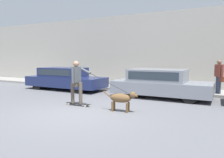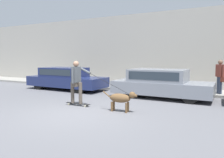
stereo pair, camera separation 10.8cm
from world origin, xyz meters
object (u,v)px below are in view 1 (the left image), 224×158
object	(u,v)px
pedestrian_with_bag	(219,75)
skateboarder	(77,80)
dog	(122,98)
parked_car_0	(65,79)
parked_car_1	(160,84)

from	to	relation	value
pedestrian_with_bag	skateboarder	bearing A→B (deg)	13.39
dog	pedestrian_with_bag	size ratio (longest dim) A/B	0.78
dog	skateboarder	bearing A→B (deg)	174.97
parked_car_0	dog	bearing A→B (deg)	-31.57
parked_car_0	parked_car_1	size ratio (longest dim) A/B	1.07
dog	skateboarder	xyz separation A→B (m)	(-1.87, 0.07, 0.51)
skateboarder	pedestrian_with_bag	size ratio (longest dim) A/B	1.74
parked_car_1	pedestrian_with_bag	xyz separation A→B (m)	(2.33, 1.56, 0.36)
parked_car_1	dog	xyz separation A→B (m)	(-0.44, -3.19, -0.18)
dog	parked_car_0	bearing A→B (deg)	144.46
parked_car_0	skateboarder	distance (m)	4.41
dog	skateboarder	world-z (taller)	skateboarder
parked_car_1	dog	distance (m)	3.23
parked_car_0	dog	size ratio (longest dim) A/B	3.81
skateboarder	pedestrian_with_bag	world-z (taller)	pedestrian_with_bag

